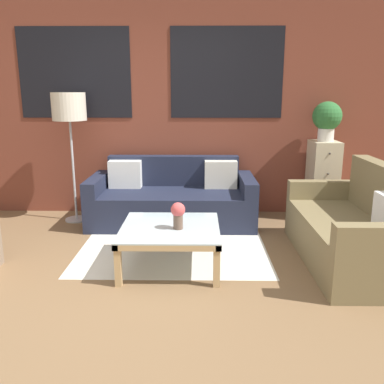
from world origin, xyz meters
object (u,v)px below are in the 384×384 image
at_px(coffee_table, 170,232).
at_px(floor_lamp, 69,111).
at_px(flower_vase, 178,213).
at_px(couch_dark, 172,200).
at_px(settee_vintage, 354,231).
at_px(potted_plant, 327,118).
at_px(drawer_cabinet, 322,180).

bearing_deg(coffee_table, floor_lamp, 132.81).
distance_m(coffee_table, floor_lamp, 2.14).
height_order(coffee_table, floor_lamp, floor_lamp).
bearing_deg(flower_vase, couch_dark, 95.64).
xyz_separation_m(settee_vintage, potted_plant, (0.11, 1.42, 0.95)).
xyz_separation_m(drawer_cabinet, potted_plant, (0.00, 0.00, 0.77)).
xyz_separation_m(coffee_table, floor_lamp, (-1.28, 1.38, 1.02)).
bearing_deg(floor_lamp, couch_dark, -2.38).
bearing_deg(coffee_table, couch_dark, 92.68).
relative_size(settee_vintage, flower_vase, 6.92).
bearing_deg(drawer_cabinet, potted_plant, 90.00).
height_order(couch_dark, flower_vase, couch_dark).
xyz_separation_m(coffee_table, drawer_cabinet, (1.82, 1.53, 0.16)).
bearing_deg(coffee_table, settee_vintage, 3.71).
height_order(floor_lamp, flower_vase, floor_lamp).
height_order(couch_dark, potted_plant, potted_plant).
height_order(couch_dark, settee_vintage, settee_vintage).
bearing_deg(floor_lamp, coffee_table, -47.19).
bearing_deg(floor_lamp, potted_plant, 2.82).
height_order(settee_vintage, floor_lamp, floor_lamp).
bearing_deg(coffee_table, flower_vase, -39.09).
distance_m(coffee_table, drawer_cabinet, 2.38).
relative_size(couch_dark, drawer_cabinet, 2.01).
distance_m(couch_dark, potted_plant, 2.13).
bearing_deg(couch_dark, drawer_cabinet, 6.16).
xyz_separation_m(couch_dark, potted_plant, (1.88, 0.20, 0.98)).
bearing_deg(coffee_table, potted_plant, 40.10).
distance_m(floor_lamp, drawer_cabinet, 3.21).
distance_m(settee_vintage, flower_vase, 1.65).
relative_size(couch_dark, settee_vintage, 1.18).
relative_size(floor_lamp, drawer_cabinet, 1.60).
bearing_deg(flower_vase, coffee_table, 140.91).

